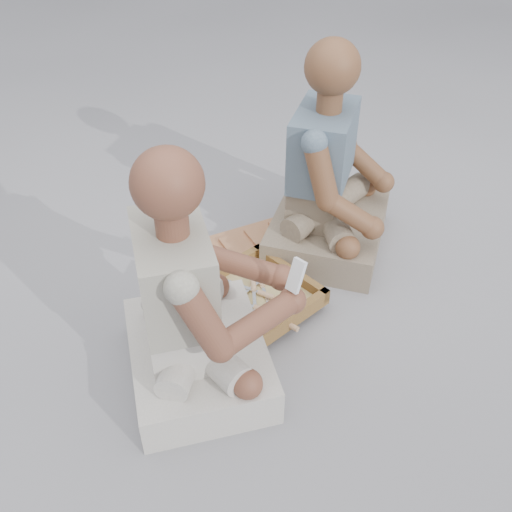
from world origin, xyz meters
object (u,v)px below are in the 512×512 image
carved_panel (253,256)px  craftsman (193,311)px  tool_tray (246,303)px  companion (329,185)px

carved_panel → craftsman: (-0.50, -0.48, 0.29)m
tool_tray → craftsman: size_ratio=0.67×
carved_panel → craftsman: bearing=-136.4°
carved_panel → tool_tray: (-0.20, -0.30, 0.04)m
tool_tray → companion: bearing=23.8°
companion → tool_tray: bearing=-19.5°
carved_panel → craftsman: craftsman is taller
craftsman → companion: (0.86, 0.42, 0.01)m
craftsman → tool_tray: bearing=135.3°
carved_panel → craftsman: size_ratio=0.68×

